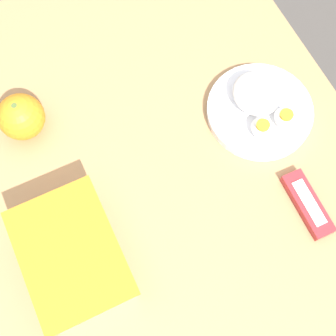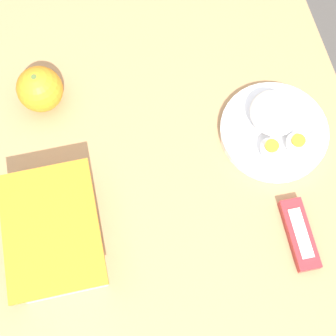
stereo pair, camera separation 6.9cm
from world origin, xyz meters
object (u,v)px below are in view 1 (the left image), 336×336
object	(u,v)px
rice_plate	(260,107)
candy_bar	(308,204)
orange_fruit	(21,117)
food_container	(74,257)

from	to	relation	value
rice_plate	candy_bar	distance (m)	0.21
orange_fruit	candy_bar	distance (m)	0.55
rice_plate	candy_bar	bearing A→B (deg)	175.93
rice_plate	candy_bar	xyz separation A→B (m)	(-0.20, 0.01, -0.01)
food_container	candy_bar	size ratio (longest dim) A/B	1.68
rice_plate	candy_bar	size ratio (longest dim) A/B	1.61
orange_fruit	candy_bar	xyz separation A→B (m)	(-0.37, -0.40, -0.03)
food_container	orange_fruit	size ratio (longest dim) A/B	2.45
candy_bar	rice_plate	bearing A→B (deg)	-4.07
orange_fruit	candy_bar	bearing A→B (deg)	-132.14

